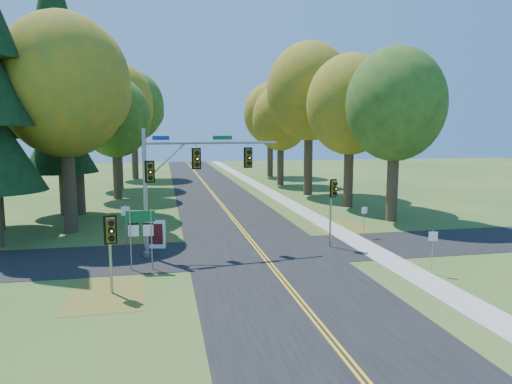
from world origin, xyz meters
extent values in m
plane|color=#2F4C1B|center=(0.00, 0.00, 0.00)|extent=(160.00, 160.00, 0.00)
cube|color=black|center=(0.00, 0.00, 0.01)|extent=(8.00, 160.00, 0.02)
cube|color=black|center=(0.00, 2.00, 0.01)|extent=(60.00, 6.00, 0.02)
cube|color=gold|center=(-0.10, 0.00, 0.03)|extent=(0.10, 160.00, 0.01)
cube|color=gold|center=(0.10, 0.00, 0.03)|extent=(0.10, 160.00, 0.01)
cube|color=#9E998E|center=(6.20, 0.00, 0.03)|extent=(1.60, 160.00, 0.06)
cube|color=brown|center=(-6.50, 4.00, 0.01)|extent=(4.00, 6.00, 0.00)
cube|color=brown|center=(6.80, 6.00, 0.01)|extent=(3.50, 8.00, 0.00)
cube|color=brown|center=(-7.50, -3.00, 0.01)|extent=(3.00, 5.00, 0.00)
cylinder|color=#38281C|center=(-11.20, 9.30, 3.38)|extent=(0.86, 0.86, 6.75)
ellipsoid|color=#AE7E17|center=(-11.20, 9.30, 9.55)|extent=(8.00, 8.00, 9.20)
sphere|color=#AE7E17|center=(-9.60, 10.50, 8.75)|extent=(4.80, 4.80, 4.80)
sphere|color=#AE7E17|center=(-12.60, 8.50, 10.35)|extent=(4.40, 4.40, 4.40)
cylinder|color=#38281C|center=(11.50, 8.70, 3.04)|extent=(0.83, 0.83, 6.08)
ellipsoid|color=#467624|center=(11.50, 8.70, 8.60)|extent=(7.20, 7.20, 8.28)
sphere|color=#467624|center=(12.94, 9.78, 7.88)|extent=(4.32, 4.32, 4.32)
sphere|color=#467624|center=(10.24, 7.98, 9.32)|extent=(3.96, 3.96, 3.96)
cylinder|color=#38281C|center=(-11.80, 16.20, 3.71)|extent=(0.89, 0.89, 7.42)
ellipsoid|color=#AE7E17|center=(-11.80, 16.20, 10.43)|extent=(8.60, 8.60, 9.89)
sphere|color=#AE7E17|center=(-10.08, 17.49, 9.57)|extent=(5.16, 5.16, 5.16)
sphere|color=#AE7E17|center=(-13.30, 15.34, 11.29)|extent=(4.73, 4.73, 4.73)
cylinder|color=#38281C|center=(10.90, 15.50, 3.15)|extent=(0.84, 0.84, 6.30)
ellipsoid|color=#AE7E17|center=(10.90, 15.50, 8.96)|extent=(7.60, 7.60, 8.74)
sphere|color=#AE7E17|center=(12.42, 16.64, 8.20)|extent=(4.56, 4.56, 4.56)
sphere|color=#AE7E17|center=(9.57, 14.74, 9.72)|extent=(4.18, 4.18, 4.18)
cylinder|color=#38281C|center=(-9.60, 24.40, 2.81)|extent=(0.81, 0.81, 5.62)
ellipsoid|color=#467624|center=(-9.60, 24.40, 8.00)|extent=(6.80, 6.80, 7.82)
sphere|color=#467624|center=(-8.24, 25.42, 7.33)|extent=(4.08, 4.08, 4.08)
sphere|color=#467624|center=(-10.79, 23.72, 8.69)|extent=(3.74, 3.74, 3.74)
cylinder|color=#38281C|center=(9.80, 23.60, 3.83)|extent=(0.90, 0.90, 7.65)
ellipsoid|color=#AE7E17|center=(9.80, 23.60, 10.73)|extent=(8.80, 8.80, 10.12)
sphere|color=#AE7E17|center=(11.56, 24.92, 9.85)|extent=(5.28, 5.28, 5.28)
sphere|color=#AE7E17|center=(8.26, 22.72, 11.61)|extent=(4.84, 4.84, 4.84)
cylinder|color=#38281C|center=(-10.20, 33.10, 3.49)|extent=(0.87, 0.87, 6.98)
ellipsoid|color=#AE7E17|center=(-10.20, 33.10, 9.85)|extent=(8.20, 8.20, 9.43)
sphere|color=#AE7E17|center=(-8.56, 34.33, 9.03)|extent=(4.92, 4.92, 4.92)
sphere|color=#AE7E17|center=(-11.63, 32.28, 10.67)|extent=(4.51, 4.51, 4.51)
cylinder|color=#38281C|center=(9.20, 32.80, 2.93)|extent=(0.82, 0.82, 5.85)
ellipsoid|color=#AE7E17|center=(9.20, 32.80, 8.30)|extent=(7.00, 7.00, 8.05)
sphere|color=#AE7E17|center=(10.60, 33.85, 7.60)|extent=(4.20, 4.20, 4.20)
sphere|color=#AE7E17|center=(7.97, 32.10, 9.00)|extent=(3.85, 3.85, 3.85)
cylinder|color=#38281C|center=(-9.00, 44.00, 3.60)|extent=(0.88, 0.88, 7.20)
ellipsoid|color=#467624|center=(-9.00, 44.00, 10.14)|extent=(8.40, 8.40, 9.66)
sphere|color=#467624|center=(-7.32, 45.26, 9.30)|extent=(5.04, 5.04, 5.04)
sphere|color=#467624|center=(-10.47, 43.16, 10.98)|extent=(4.62, 4.62, 4.62)
cylinder|color=#38281C|center=(10.40, 43.50, 3.26)|extent=(0.85, 0.85, 6.53)
ellipsoid|color=#AE7E17|center=(10.40, 43.50, 9.26)|extent=(7.80, 7.80, 8.97)
sphere|color=#AE7E17|center=(11.96, 44.67, 8.47)|extent=(4.68, 4.68, 4.68)
sphere|color=#AE7E17|center=(9.04, 42.72, 10.04)|extent=(4.29, 4.29, 4.29)
cylinder|color=#38281C|center=(-16.00, 11.00, 1.44)|extent=(0.50, 0.50, 2.88)
cylinder|color=#38281C|center=(-13.00, 16.00, 1.71)|extent=(0.50, 0.50, 3.42)
cone|color=black|center=(-13.00, 16.00, 6.15)|extent=(5.60, 5.60, 5.45)
cone|color=black|center=(-13.00, 16.00, 10.04)|extent=(4.57, 4.57, 5.45)
cone|color=black|center=(-13.00, 16.00, 13.94)|extent=(3.55, 3.55, 5.45)
cylinder|color=gray|center=(-6.07, 2.00, 3.40)|extent=(0.21, 0.21, 6.79)
cylinder|color=gray|center=(-6.07, 2.00, 0.15)|extent=(0.43, 0.43, 0.29)
cylinder|color=gray|center=(-2.47, 2.48, 6.02)|extent=(7.23, 1.09, 0.14)
cylinder|color=gray|center=(-5.02, 2.14, 5.05)|extent=(2.19, 0.37, 2.01)
cylinder|color=gray|center=(-3.38, 2.36, 5.84)|extent=(0.04, 0.04, 0.35)
cube|color=#72590C|center=(-3.38, 2.36, 5.18)|extent=(0.37, 0.33, 0.97)
cube|color=black|center=(-3.38, 2.36, 5.18)|extent=(0.50, 0.10, 1.15)
sphere|color=orange|center=(-3.35, 2.14, 5.18)|extent=(0.17, 0.17, 0.17)
cylinder|color=black|center=(-3.35, 2.14, 5.49)|extent=(0.25, 0.18, 0.23)
cylinder|color=black|center=(-3.35, 2.14, 5.18)|extent=(0.25, 0.18, 0.23)
cylinder|color=black|center=(-3.35, 2.14, 4.87)|extent=(0.25, 0.18, 0.23)
cylinder|color=gray|center=(-0.49, 2.74, 5.84)|extent=(0.04, 0.04, 0.35)
cube|color=#72590C|center=(-0.49, 2.74, 5.18)|extent=(0.37, 0.33, 0.97)
cube|color=black|center=(-0.49, 2.74, 5.18)|extent=(0.50, 0.10, 1.15)
sphere|color=orange|center=(-0.46, 2.52, 5.18)|extent=(0.17, 0.17, 0.17)
cylinder|color=black|center=(-0.46, 2.52, 5.49)|extent=(0.25, 0.18, 0.23)
cylinder|color=black|center=(-0.46, 2.52, 5.18)|extent=(0.25, 0.18, 0.23)
cylinder|color=black|center=(-0.46, 2.52, 4.87)|extent=(0.25, 0.18, 0.23)
cube|color=#72590C|center=(-5.81, 1.89, 4.56)|extent=(0.37, 0.33, 0.97)
cube|color=black|center=(-5.81, 1.89, 4.56)|extent=(0.50, 0.10, 1.15)
sphere|color=orange|center=(-5.78, 1.67, 4.56)|extent=(0.17, 0.17, 0.17)
cylinder|color=black|center=(-5.78, 1.67, 4.87)|extent=(0.25, 0.18, 0.23)
cylinder|color=black|center=(-5.78, 1.67, 4.56)|extent=(0.25, 0.18, 0.23)
cylinder|color=black|center=(-5.78, 1.67, 4.25)|extent=(0.25, 0.18, 0.23)
cube|color=navy|center=(-5.21, 2.11, 6.29)|extent=(0.87, 0.15, 0.21)
cube|color=#0C5926|center=(-1.94, 2.55, 6.29)|extent=(1.06, 0.18, 0.21)
cylinder|color=gray|center=(4.20, 2.16, 1.94)|extent=(0.11, 0.11, 3.89)
cube|color=#72590C|center=(4.25, 1.97, 3.44)|extent=(0.36, 0.34, 0.88)
cube|color=black|center=(4.25, 1.97, 3.44)|extent=(0.45, 0.15, 1.04)
sphere|color=orange|center=(4.31, 1.78, 3.44)|extent=(0.16, 0.16, 0.16)
cylinder|color=black|center=(4.31, 1.78, 3.73)|extent=(0.24, 0.19, 0.21)
cylinder|color=black|center=(4.31, 1.78, 3.44)|extent=(0.24, 0.19, 0.21)
cylinder|color=black|center=(4.31, 1.78, 3.16)|extent=(0.24, 0.19, 0.21)
cylinder|color=#919499|center=(-7.34, -3.24, 1.60)|extent=(0.12, 0.12, 3.21)
cube|color=#72590C|center=(-7.28, -3.45, 2.71)|extent=(0.41, 0.38, 1.00)
cube|color=black|center=(-7.28, -3.45, 2.71)|extent=(0.51, 0.17, 1.18)
sphere|color=orange|center=(-7.21, -3.67, 2.71)|extent=(0.18, 0.18, 0.18)
cylinder|color=black|center=(-7.21, -3.67, 3.03)|extent=(0.28, 0.22, 0.24)
cylinder|color=black|center=(-7.21, -3.67, 2.71)|extent=(0.28, 0.22, 0.24)
cylinder|color=black|center=(-7.21, -3.67, 2.39)|extent=(0.28, 0.22, 0.24)
cylinder|color=gray|center=(-6.75, -0.13, 1.47)|extent=(0.06, 0.06, 2.95)
cylinder|color=gray|center=(-5.77, -0.20, 1.47)|extent=(0.06, 0.06, 2.95)
cube|color=#0C562F|center=(-6.25, -0.14, 2.60)|extent=(1.37, 0.15, 0.54)
cube|color=silver|center=(-6.25, -0.14, 2.60)|extent=(1.18, 0.10, 0.08)
cube|color=silver|center=(-6.60, -0.11, 1.92)|extent=(0.49, 0.08, 0.54)
cube|color=black|center=(-6.60, -0.11, 2.24)|extent=(0.49, 0.04, 0.10)
cube|color=silver|center=(-5.91, -0.16, 1.92)|extent=(0.49, 0.08, 0.54)
cube|color=black|center=(-5.91, -0.16, 2.24)|extent=(0.49, 0.04, 0.10)
cube|color=white|center=(-5.69, 3.82, 0.82)|extent=(1.19, 0.40, 1.63)
cube|color=maroon|center=(-5.70, 3.73, 0.86)|extent=(0.89, 0.20, 1.18)
cube|color=white|center=(-6.13, 3.91, 0.14)|extent=(0.09, 0.09, 0.27)
cube|color=white|center=(-5.24, 3.72, 0.14)|extent=(0.09, 0.09, 0.27)
cylinder|color=gray|center=(7.14, 4.02, 1.01)|extent=(0.05, 0.05, 2.01)
cube|color=silver|center=(7.14, 4.00, 1.74)|extent=(0.38, 0.07, 0.41)
cylinder|color=gray|center=(7.04, -3.60, 1.05)|extent=(0.05, 0.05, 2.10)
cube|color=silver|center=(7.03, -3.62, 1.81)|extent=(0.38, 0.17, 0.43)
cylinder|color=gray|center=(-7.28, 4.09, 1.26)|extent=(0.06, 0.06, 2.53)
cube|color=white|center=(-7.28, 4.07, 2.18)|extent=(0.48, 0.12, 0.52)
camera|label=1|loc=(-5.12, -22.17, 6.61)|focal=32.00mm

